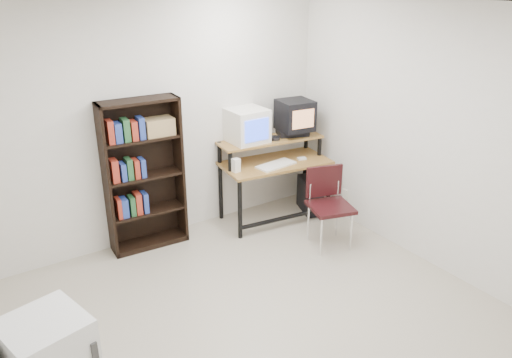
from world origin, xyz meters
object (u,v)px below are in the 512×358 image
computer_desk (274,164)px  school_chair (328,198)px  crt_tv (295,115)px  bookshelf (143,173)px  crt_monitor (247,126)px  pc_tower (310,195)px

computer_desk → school_chair: computer_desk is taller
computer_desk → school_chair: (0.12, -0.84, -0.16)m
computer_desk → crt_tv: 0.64m
bookshelf → crt_monitor: bearing=1.4°
crt_monitor → crt_tv: size_ratio=1.01×
crt_monitor → pc_tower: 1.25m
crt_tv → pc_tower: 1.04m
school_chair → bookshelf: bearing=164.0°
computer_desk → pc_tower: (0.48, -0.11, -0.49)m
pc_tower → bookshelf: bearing=-169.6°
crt_monitor → bookshelf: bookshelf is taller
computer_desk → crt_monitor: (-0.27, 0.19, 0.47)m
computer_desk → bookshelf: bookshelf is taller
crt_tv → bookshelf: (-1.88, 0.17, -0.38)m
computer_desk → crt_monitor: crt_monitor is taller
computer_desk → pc_tower: computer_desk is taller
computer_desk → bookshelf: bearing=178.5°
computer_desk → crt_monitor: bearing=152.4°
computer_desk → crt_tv: bearing=17.7°
crt_monitor → pc_tower: bearing=-21.2°
crt_monitor → computer_desk: bearing=-34.6°
pc_tower → bookshelf: 2.15m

